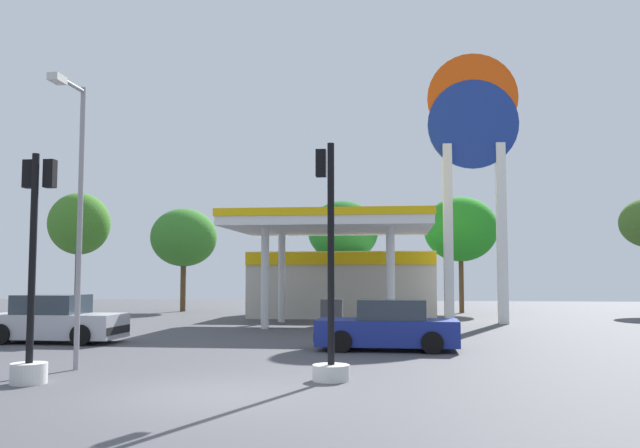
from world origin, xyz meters
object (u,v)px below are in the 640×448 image
(tree_0, at_px, (79,224))
(tree_1, at_px, (184,238))
(tree_3, at_px, (460,229))
(car_1, at_px, (388,327))
(tree_2, at_px, (343,231))
(traffic_signal_1, at_px, (330,313))
(corner_streetlamp, at_px, (76,195))
(station_pole_sign, at_px, (473,150))
(car_0, at_px, (55,321))
(traffic_signal_0, at_px, (32,305))

(tree_0, distance_m, tree_1, 7.06)
(tree_0, height_order, tree_3, tree_0)
(car_1, height_order, tree_2, tree_2)
(traffic_signal_1, xyz_separation_m, tree_2, (-1.74, 24.80, 3.30))
(corner_streetlamp, bearing_deg, tree_3, 66.23)
(station_pole_sign, height_order, tree_0, station_pole_sign)
(car_0, xyz_separation_m, traffic_signal_0, (3.58, -7.62, 0.84))
(traffic_signal_0, height_order, tree_2, tree_2)
(car_0, bearing_deg, corner_streetlamp, -58.92)
(station_pole_sign, relative_size, tree_0, 1.68)
(traffic_signal_0, bearing_deg, corner_streetlamp, 90.28)
(tree_3, bearing_deg, traffic_signal_0, -112.37)
(traffic_signal_0, height_order, tree_1, tree_1)
(car_1, distance_m, corner_streetlamp, 9.12)
(car_1, bearing_deg, tree_2, 98.40)
(tree_0, xyz_separation_m, tree_1, (6.95, -0.82, -0.92))
(car_1, relative_size, tree_1, 0.66)
(car_1, relative_size, tree_3, 0.61)
(traffic_signal_0, bearing_deg, car_1, 44.24)
(tree_0, bearing_deg, corner_streetlamp, -63.70)
(tree_1, bearing_deg, car_1, -57.33)
(car_1, xyz_separation_m, tree_3, (3.86, 19.39, 4.08))
(car_1, distance_m, tree_2, 19.75)
(tree_0, bearing_deg, tree_1, -6.72)
(tree_0, bearing_deg, tree_3, -1.48)
(corner_streetlamp, bearing_deg, station_pole_sign, 56.50)
(tree_0, xyz_separation_m, tree_2, (16.42, -0.86, -0.62))
(car_1, distance_m, traffic_signal_0, 9.64)
(car_0, height_order, traffic_signal_1, traffic_signal_1)
(traffic_signal_1, height_order, tree_0, tree_0)
(traffic_signal_0, xyz_separation_m, corner_streetlamp, (-0.01, 1.69, 2.38))
(tree_3, bearing_deg, corner_streetlamp, -113.77)
(tree_1, relative_size, tree_3, 0.92)
(traffic_signal_1, xyz_separation_m, corner_streetlamp, (-5.80, 0.66, 2.56))
(traffic_signal_0, distance_m, tree_3, 28.40)
(station_pole_sign, relative_size, car_0, 2.88)
(tree_1, bearing_deg, traffic_signal_0, -78.18)
(car_1, bearing_deg, tree_0, 133.90)
(car_0, distance_m, corner_streetlamp, 7.64)
(traffic_signal_0, relative_size, tree_1, 0.75)
(traffic_signal_0, bearing_deg, tree_3, 67.63)
(tree_0, relative_size, tree_1, 1.19)
(car_1, xyz_separation_m, tree_0, (-19.24, 19.99, 4.62))
(car_1, height_order, tree_0, tree_0)
(car_1, distance_m, tree_1, 23.07)
(station_pole_sign, xyz_separation_m, car_0, (-14.16, -10.06, -7.01))
(station_pole_sign, relative_size, tree_3, 1.84)
(traffic_signal_0, xyz_separation_m, tree_2, (4.05, 25.83, 3.12))
(car_1, distance_m, traffic_signal_1, 5.81)
(car_1, bearing_deg, car_0, 174.95)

